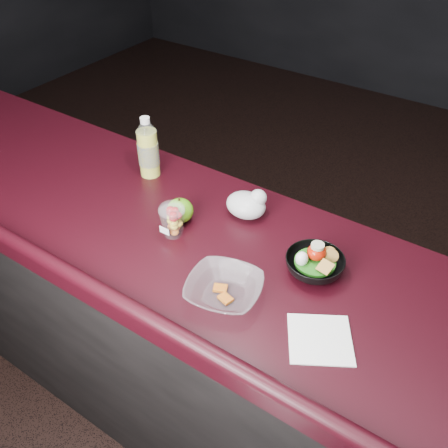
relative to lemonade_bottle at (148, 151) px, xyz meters
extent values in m
cube|color=black|center=(0.41, -0.20, -0.63)|extent=(4.00, 0.65, 0.98)
cube|color=black|center=(0.41, -0.20, -0.12)|extent=(4.06, 0.71, 0.04)
cylinder|color=gold|center=(0.00, 0.00, -0.01)|extent=(0.07, 0.07, 0.18)
cylinder|color=white|center=(0.00, 0.00, -0.01)|extent=(0.08, 0.08, 0.18)
cone|color=white|center=(0.00, 0.00, 0.10)|extent=(0.07, 0.07, 0.03)
cylinder|color=white|center=(0.00, 0.00, 0.12)|extent=(0.03, 0.03, 0.02)
cylinder|color=#072D99|center=(0.00, 0.00, -0.01)|extent=(0.08, 0.08, 0.08)
ellipsoid|color=white|center=(0.29, -0.23, 0.00)|extent=(0.09, 0.09, 0.05)
ellipsoid|color=#478B10|center=(0.27, -0.16, -0.06)|extent=(0.09, 0.09, 0.08)
cylinder|color=black|center=(0.27, -0.16, -0.01)|extent=(0.01, 0.01, 0.01)
ellipsoid|color=silver|center=(0.43, -0.01, -0.06)|extent=(0.14, 0.11, 0.08)
sphere|color=silver|center=(0.46, 0.01, -0.03)|extent=(0.06, 0.06, 0.06)
imported|color=black|center=(0.74, -0.13, -0.07)|extent=(0.21, 0.21, 0.05)
cylinder|color=#0F470C|center=(0.74, -0.13, -0.06)|extent=(0.12, 0.12, 0.01)
ellipsoid|color=#A91807|center=(0.74, -0.12, -0.03)|extent=(0.06, 0.06, 0.05)
cylinder|color=beige|center=(0.74, -0.12, -0.01)|extent=(0.04, 0.04, 0.01)
ellipsoid|color=white|center=(0.71, -0.16, -0.04)|extent=(0.04, 0.04, 0.05)
imported|color=silver|center=(0.58, -0.36, -0.07)|extent=(0.25, 0.25, 0.05)
cube|color=#990F0C|center=(0.56, -0.35, -0.09)|extent=(0.05, 0.04, 0.01)
cube|color=#990F0C|center=(0.59, -0.37, -0.09)|extent=(0.04, 0.04, 0.01)
cube|color=white|center=(0.86, -0.35, -0.10)|extent=(0.22, 0.22, 0.00)
camera|label=1|loc=(1.11, -1.15, 0.93)|focal=40.00mm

